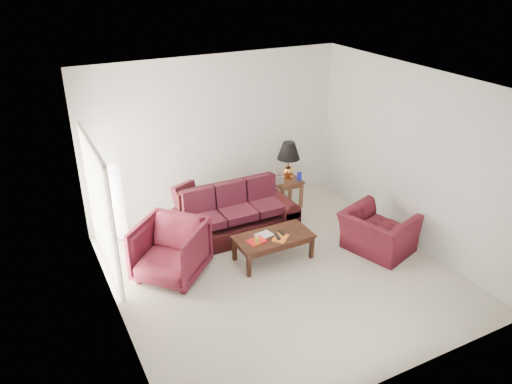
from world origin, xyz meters
TOP-DOWN VIEW (x-y plane):
  - floor at (0.00, 0.00)m, footprint 5.00×5.00m
  - blinds at (-2.42, 1.30)m, footprint 0.10×2.00m
  - sofa at (-0.15, 1.36)m, footprint 2.25×1.12m
  - throw_pillow at (-0.87, 1.88)m, footprint 0.51×0.39m
  - end_table at (1.25, 1.97)m, footprint 0.56×0.56m
  - table_lamp at (1.31, 2.03)m, footprint 0.59×0.59m
  - clock at (1.03, 1.86)m, footprint 0.16×0.08m
  - blue_canister at (1.46, 1.84)m, footprint 0.11×0.11m
  - picture_frame at (1.11, 2.19)m, footprint 0.17×0.20m
  - floor_lamp at (-1.97, 2.20)m, footprint 0.29×0.29m
  - armchair_left at (-1.55, 0.70)m, footprint 1.40×1.40m
  - armchair_right at (1.77, -0.18)m, footprint 1.24×1.33m
  - coffee_table at (0.08, 0.39)m, footprint 1.39×0.95m
  - magazine_red at (-0.24, 0.35)m, footprint 0.32×0.26m
  - magazine_white at (-0.05, 0.47)m, footprint 0.30×0.25m
  - magazine_orange at (0.14, 0.27)m, footprint 0.34×0.34m
  - remote_a at (0.11, 0.30)m, footprint 0.09×0.19m
  - remote_b at (0.22, 0.37)m, footprint 0.05×0.15m
  - yellow_glass at (-0.28, 0.27)m, footprint 0.09×0.09m

SIDE VIEW (x-z plane):
  - floor at x=0.00m, z-range 0.00..0.00m
  - coffee_table at x=0.08m, z-range 0.00..0.44m
  - end_table at x=1.25m, z-range 0.00..0.57m
  - armchair_right at x=1.77m, z-range 0.00..0.71m
  - sofa at x=-0.15m, z-range 0.00..0.89m
  - magazine_white at x=-0.05m, z-range 0.44..0.46m
  - magazine_orange at x=0.14m, z-range 0.44..0.46m
  - magazine_red at x=-0.24m, z-range 0.44..0.46m
  - armchair_left at x=-1.55m, z-range 0.00..0.91m
  - remote_b at x=0.22m, z-range 0.46..0.48m
  - remote_a at x=0.11m, z-range 0.46..0.48m
  - yellow_glass at x=-0.28m, z-range 0.44..0.56m
  - clock at x=1.03m, z-range 0.57..0.72m
  - blue_canister at x=1.46m, z-range 0.57..0.72m
  - picture_frame at x=1.11m, z-range 0.63..0.69m
  - floor_lamp at x=-1.97m, z-range 0.00..1.43m
  - throw_pillow at x=-0.87m, z-range 0.49..0.96m
  - table_lamp at x=1.31m, z-range 0.57..1.31m
  - blinds at x=-2.42m, z-range 0.00..2.16m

